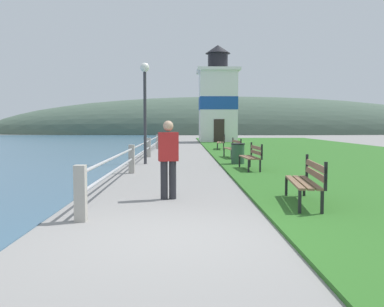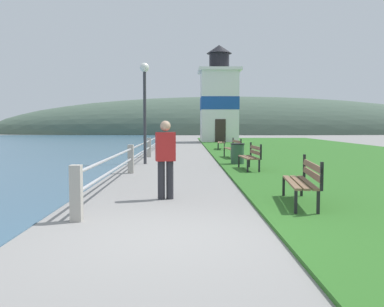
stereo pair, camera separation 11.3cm
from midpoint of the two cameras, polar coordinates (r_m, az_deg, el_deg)
The scene contains 12 objects.
ground_plane at distance 6.06m, azimuth -3.40°, elevation -11.07°, with size 160.00×160.00×0.00m, color gray.
grass_verge at distance 23.68m, azimuth 16.93°, elevation 0.03°, with size 12.00×49.82×0.06m.
seawall_railing at distance 20.56m, azimuth -5.93°, elevation 1.06°, with size 0.18×27.41×0.91m.
park_bench_near at distance 8.36m, azimuth 14.75°, elevation -3.27°, with size 0.68×1.90×0.94m.
park_bench_midway at distance 14.34m, azimuth 7.78°, elevation -0.24°, with size 0.56×1.63×0.94m.
park_bench_far at distance 19.32m, azimuth 5.39°, elevation 0.85°, with size 0.63×1.77×0.94m.
park_bench_by_lighthouse at distance 25.95m, azimuth 3.90°, elevation 1.64°, with size 0.64×1.94×0.94m.
lighthouse at distance 38.02m, azimuth 3.36°, elevation 7.04°, with size 3.68×3.68×8.49m.
person_strolling at distance 8.92m, azimuth -3.54°, elevation -0.44°, with size 0.43×0.29×1.64m.
trash_bin at distance 16.41m, azimuth 5.93°, elevation -0.10°, with size 0.54×0.54×0.84m.
lamp_post at distance 16.99m, azimuth -6.50°, elevation 7.85°, with size 0.36×0.36×3.96m.
distant_hillside at distance 69.51m, azimuth 5.27°, elevation 2.61°, with size 80.00×16.00×12.00m.
Camera 1 is at (0.18, -5.85, 1.57)m, focal length 40.00 mm.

